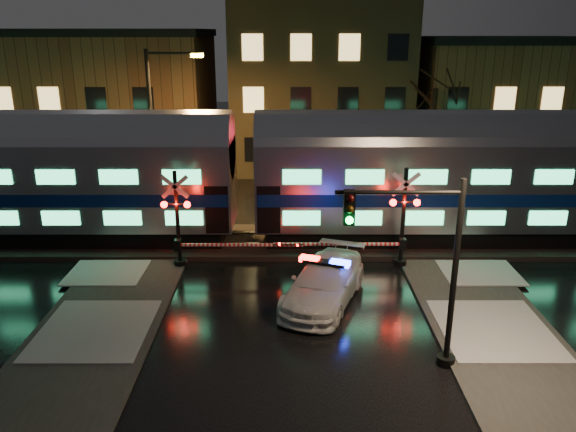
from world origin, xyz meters
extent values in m
plane|color=black|center=(0.00, 0.00, 0.00)|extent=(120.00, 120.00, 0.00)
cube|color=black|center=(0.00, 5.00, 0.12)|extent=(90.00, 4.20, 0.24)
cube|color=#2D2D2D|center=(-6.50, -6.00, 0.06)|extent=(4.00, 20.00, 0.12)
cube|color=#2D2D2D|center=(6.50, -6.00, 0.06)|extent=(4.00, 20.00, 0.12)
cube|color=brown|center=(-13.00, 22.00, 4.50)|extent=(14.00, 10.00, 9.00)
cube|color=brown|center=(2.00, 22.50, 5.75)|extent=(12.00, 11.00, 11.50)
cube|color=brown|center=(15.00, 22.00, 4.25)|extent=(12.00, 10.00, 8.50)
cube|color=black|center=(10.86, 5.00, 0.64)|extent=(24.00, 2.40, 0.80)
cube|color=#B7BAC1|center=(10.86, 5.00, 2.94)|extent=(25.00, 3.05, 3.80)
cube|color=navy|center=(10.86, 5.00, 2.54)|extent=(24.75, 3.09, 0.55)
cube|color=#42FB9D|center=(10.86, 3.45, 1.79)|extent=(21.00, 0.05, 0.62)
cube|color=#42FB9D|center=(10.86, 3.45, 3.59)|extent=(21.00, 0.05, 0.62)
cylinder|color=#B7BAC1|center=(10.86, 5.00, 4.64)|extent=(25.00, 3.05, 3.05)
imported|color=silver|center=(1.09, -0.76, 0.75)|extent=(3.78, 5.60, 1.51)
cube|color=black|center=(1.09, -0.76, 1.55)|extent=(1.61, 0.92, 0.10)
cube|color=#FF0C05|center=(0.56, -0.57, 1.59)|extent=(0.77, 0.57, 0.18)
cube|color=#1426FF|center=(1.62, -0.96, 1.59)|extent=(0.77, 0.57, 0.18)
cylinder|color=black|center=(4.46, 2.40, 0.16)|extent=(0.53, 0.53, 0.32)
cylinder|color=black|center=(4.46, 2.40, 2.11)|extent=(0.17, 0.17, 4.23)
sphere|color=#FF0C05|center=(3.98, 2.22, 2.85)|extent=(0.27, 0.27, 0.27)
sphere|color=#FF0C05|center=(4.94, 2.22, 2.85)|extent=(0.27, 0.27, 0.27)
cube|color=white|center=(1.82, 2.15, 1.11)|extent=(5.29, 0.10, 0.10)
cube|color=black|center=(4.46, 2.15, 1.11)|extent=(0.25, 0.30, 0.45)
cylinder|color=black|center=(-4.70, 2.40, 0.15)|extent=(0.51, 0.51, 0.31)
cylinder|color=black|center=(-4.70, 2.40, 2.05)|extent=(0.16, 0.16, 4.11)
sphere|color=#FF0C05|center=(-5.17, 2.22, 2.77)|extent=(0.27, 0.27, 0.27)
sphere|color=#FF0C05|center=(-4.24, 2.22, 2.77)|extent=(0.27, 0.27, 0.27)
cube|color=white|center=(-2.14, 2.15, 1.08)|extent=(5.13, 0.10, 0.10)
cube|color=black|center=(-4.70, 2.15, 1.08)|extent=(0.25, 0.30, 0.45)
cylinder|color=black|center=(4.43, -4.84, 0.14)|extent=(0.53, 0.53, 0.28)
cylinder|color=black|center=(4.43, -4.84, 2.83)|extent=(0.17, 0.17, 5.66)
cylinder|color=black|center=(2.73, -4.84, 5.29)|extent=(3.40, 0.11, 0.11)
cube|color=black|center=(1.41, -4.99, 4.91)|extent=(0.30, 0.26, 0.94)
sphere|color=#0CFF3F|center=(1.41, -5.15, 4.61)|extent=(0.21, 0.21, 0.21)
cylinder|color=black|center=(-7.06, 9.00, 4.28)|extent=(0.21, 0.21, 8.56)
cylinder|color=black|center=(-5.78, 9.00, 8.34)|extent=(2.57, 0.13, 0.13)
cube|color=#FFAD26|center=(-4.60, 9.00, 8.24)|extent=(0.59, 0.30, 0.19)
camera|label=1|loc=(-0.22, -19.16, 9.36)|focal=35.00mm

